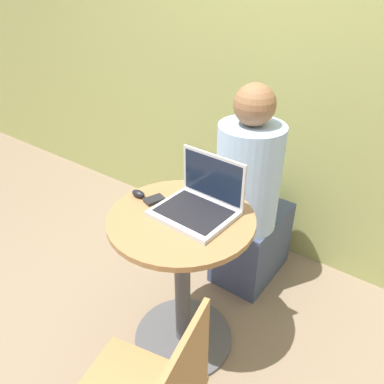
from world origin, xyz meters
name	(u,v)px	position (x,y,z in m)	size (l,w,h in m)	color
ground_plane	(183,338)	(0.00, 0.00, 0.00)	(12.00, 12.00, 0.00)	#7F6B56
back_wall	(296,45)	(0.00, 1.01, 1.30)	(7.00, 0.05, 2.60)	#939956
round_table	(182,269)	(0.00, 0.00, 0.47)	(0.62, 0.62, 0.77)	#4C4C51
laptop	(200,202)	(0.04, 0.08, 0.81)	(0.33, 0.28, 0.23)	#B7B7BC
cell_phone	(154,200)	(-0.17, 0.02, 0.77)	(0.08, 0.10, 0.02)	black
computer_mouse	(138,194)	(-0.25, 0.01, 0.78)	(0.07, 0.04, 0.03)	black
person_seated	(250,208)	(0.03, 0.59, 0.50)	(0.33, 0.52, 1.21)	#3D4766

